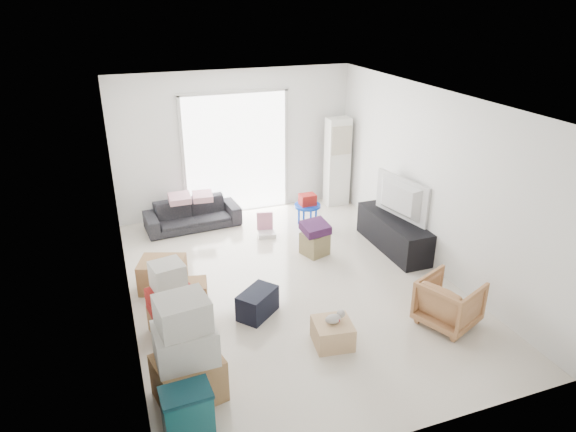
# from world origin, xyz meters

# --- Properties ---
(room_shell) EXTENTS (4.98, 6.48, 3.18)m
(room_shell) POSITION_xyz_m (0.00, 0.00, 1.35)
(room_shell) COLOR beige
(room_shell) RESTS_ON ground
(sliding_door) EXTENTS (2.10, 0.04, 2.33)m
(sliding_door) POSITION_xyz_m (0.00, 2.98, 1.24)
(sliding_door) COLOR white
(sliding_door) RESTS_ON room_shell
(ac_tower) EXTENTS (0.45, 0.30, 1.75)m
(ac_tower) POSITION_xyz_m (1.95, 2.65, 0.88)
(ac_tower) COLOR white
(ac_tower) RESTS_ON room_shell
(tv_console) EXTENTS (0.49, 1.64, 0.55)m
(tv_console) POSITION_xyz_m (2.00, 0.51, 0.27)
(tv_console) COLOR black
(tv_console) RESTS_ON room_shell
(television) EXTENTS (0.88, 1.28, 0.15)m
(television) POSITION_xyz_m (2.00, 0.51, 0.62)
(television) COLOR black
(television) RESTS_ON tv_console
(sofa) EXTENTS (1.71, 0.61, 0.66)m
(sofa) POSITION_xyz_m (-0.98, 2.50, 0.33)
(sofa) COLOR #2B2B31
(sofa) RESTS_ON room_shell
(pillow_left) EXTENTS (0.40, 0.32, 0.13)m
(pillow_left) POSITION_xyz_m (-1.18, 2.52, 0.72)
(pillow_left) COLOR #D299A7
(pillow_left) RESTS_ON sofa
(pillow_right) EXTENTS (0.41, 0.34, 0.13)m
(pillow_right) POSITION_xyz_m (-0.78, 2.48, 0.72)
(pillow_right) COLOR #D299A7
(pillow_right) RESTS_ON sofa
(armchair) EXTENTS (0.85, 0.87, 0.69)m
(armchair) POSITION_xyz_m (1.56, -1.60, 0.35)
(armchair) COLOR tan
(armchair) RESTS_ON room_shell
(storage_bins) EXTENTS (0.49, 0.35, 0.55)m
(storage_bins) POSITION_xyz_m (-1.90, -2.30, 0.28)
(storage_bins) COLOR #125057
(storage_bins) RESTS_ON room_shell
(box_stack_a) EXTENTS (0.76, 0.68, 1.21)m
(box_stack_a) POSITION_xyz_m (-1.80, -1.78, 0.54)
(box_stack_a) COLOR #9D6847
(box_stack_a) RESTS_ON room_shell
(box_stack_b) EXTENTS (0.59, 0.59, 0.99)m
(box_stack_b) POSITION_xyz_m (-1.80, -0.60, 0.43)
(box_stack_b) COLOR #9D6847
(box_stack_b) RESTS_ON room_shell
(box_stack_c) EXTENTS (0.76, 0.69, 0.45)m
(box_stack_c) POSITION_xyz_m (-1.77, 0.53, 0.22)
(box_stack_c) COLOR #9D6847
(box_stack_c) RESTS_ON room_shell
(loose_box) EXTENTS (0.45, 0.45, 0.32)m
(loose_box) POSITION_xyz_m (-1.43, 0.00, 0.16)
(loose_box) COLOR #9D6847
(loose_box) RESTS_ON room_shell
(duffel_bag) EXTENTS (0.64, 0.61, 0.36)m
(duffel_bag) POSITION_xyz_m (-0.69, -0.58, 0.18)
(duffel_bag) COLOR black
(duffel_bag) RESTS_ON room_shell
(ottoman) EXTENTS (0.47, 0.47, 0.37)m
(ottoman) POSITION_xyz_m (0.69, 0.76, 0.18)
(ottoman) COLOR #968857
(ottoman) RESTS_ON room_shell
(blanket) EXTENTS (0.43, 0.43, 0.14)m
(blanket) POSITION_xyz_m (0.69, 0.76, 0.44)
(blanket) COLOR #3C1B45
(blanket) RESTS_ON ottoman
(kids_table) EXTENTS (0.48, 0.48, 0.61)m
(kids_table) POSITION_xyz_m (1.00, 1.84, 0.44)
(kids_table) COLOR #0A3DCC
(kids_table) RESTS_ON room_shell
(toy_walker) EXTENTS (0.35, 0.33, 0.41)m
(toy_walker) POSITION_xyz_m (0.17, 1.71, 0.11)
(toy_walker) COLOR silver
(toy_walker) RESTS_ON room_shell
(wood_crate) EXTENTS (0.51, 0.51, 0.30)m
(wood_crate) POSITION_xyz_m (-0.01, -1.48, 0.15)
(wood_crate) COLOR tan
(wood_crate) RESTS_ON room_shell
(plush_bunny) EXTENTS (0.27, 0.15, 0.14)m
(plush_bunny) POSITION_xyz_m (0.02, -1.47, 0.36)
(plush_bunny) COLOR #B2ADA8
(plush_bunny) RESTS_ON wood_crate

